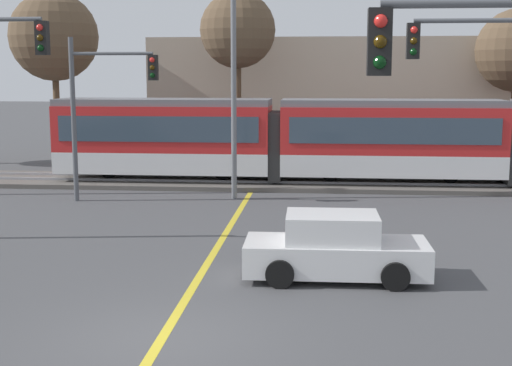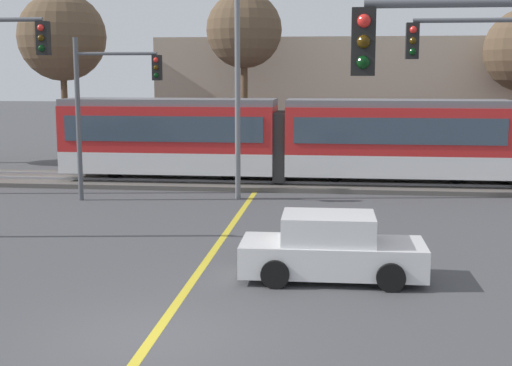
# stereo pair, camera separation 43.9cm
# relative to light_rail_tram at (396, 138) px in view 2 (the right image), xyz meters

# --- Properties ---
(ground_plane) EXTENTS (200.00, 200.00, 0.00)m
(ground_plane) POSITION_rel_light_rail_tram_xyz_m (-5.62, -17.75, -2.05)
(ground_plane) COLOR #474749
(track_bed) EXTENTS (120.00, 4.00, 0.18)m
(track_bed) POSITION_rel_light_rail_tram_xyz_m (-5.62, 0.01, -1.96)
(track_bed) COLOR #56514C
(track_bed) RESTS_ON ground
(rail_near) EXTENTS (120.00, 0.08, 0.10)m
(rail_near) POSITION_rel_light_rail_tram_xyz_m (-5.62, -0.71, -1.82)
(rail_near) COLOR #939399
(rail_near) RESTS_ON track_bed
(rail_far) EXTENTS (120.00, 0.08, 0.10)m
(rail_far) POSITION_rel_light_rail_tram_xyz_m (-5.62, 0.73, -1.82)
(rail_far) COLOR #939399
(rail_far) RESTS_ON track_bed
(light_rail_tram) EXTENTS (28.00, 2.64, 3.43)m
(light_rail_tram) POSITION_rel_light_rail_tram_xyz_m (0.00, 0.00, 0.00)
(light_rail_tram) COLOR silver
(light_rail_tram) RESTS_ON track_bed
(lane_centre_line) EXTENTS (0.20, 18.41, 0.01)m
(lane_centre_line) POSITION_rel_light_rail_tram_xyz_m (-5.62, -11.20, -2.04)
(lane_centre_line) COLOR gold
(lane_centre_line) RESTS_ON ground
(sedan_crossing) EXTENTS (4.23, 1.97, 1.52)m
(sedan_crossing) POSITION_rel_light_rail_tram_xyz_m (-2.47, -13.63, -1.35)
(sedan_crossing) COLOR silver
(sedan_crossing) RESTS_ON ground
(traffic_light_far_left) EXTENTS (3.25, 0.38, 5.96)m
(traffic_light_far_left) POSITION_rel_light_rail_tram_xyz_m (-10.79, -4.43, 1.80)
(traffic_light_far_left) COLOR #515459
(traffic_light_far_left) RESTS_ON ground
(street_lamp_centre) EXTENTS (2.19, 0.28, 8.37)m
(street_lamp_centre) POSITION_rel_light_rail_tram_xyz_m (-5.89, -3.44, 2.71)
(street_lamp_centre) COLOR slate
(street_lamp_centre) RESTS_ON ground
(bare_tree_west) EXTENTS (4.35, 4.35, 8.63)m
(bare_tree_west) POSITION_rel_light_rail_tram_xyz_m (-16.07, 4.95, 4.38)
(bare_tree_west) COLOR brown
(bare_tree_west) RESTS_ON ground
(bare_tree_east) EXTENTS (3.52, 3.52, 8.41)m
(bare_tree_east) POSITION_rel_light_rail_tram_xyz_m (-6.81, 3.82, 4.56)
(bare_tree_east) COLOR brown
(bare_tree_east) RESTS_ON ground
(building_backdrop_far) EXTENTS (21.05, 6.00, 6.48)m
(building_backdrop_far) POSITION_rel_light_rail_tram_xyz_m (-1.38, 9.69, 1.19)
(building_backdrop_far) COLOR tan
(building_backdrop_far) RESTS_ON ground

